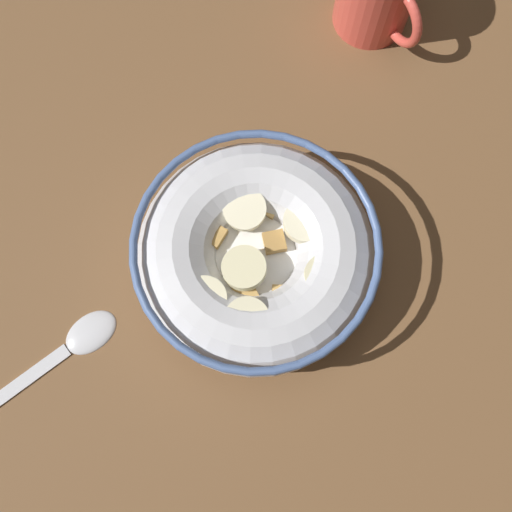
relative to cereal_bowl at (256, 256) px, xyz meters
The scene contains 3 objects.
ground_plane 4.23cm from the cereal_bowl, 140.00° to the left, with size 103.20×103.20×2.00cm, color brown.
cereal_bowl is the anchor object (origin of this frame).
spoon 15.77cm from the cereal_bowl, 96.40° to the right, with size 3.51×13.99×0.80cm.
Camera 1 is at (9.05, -5.39, 44.75)cm, focal length 40.87 mm.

